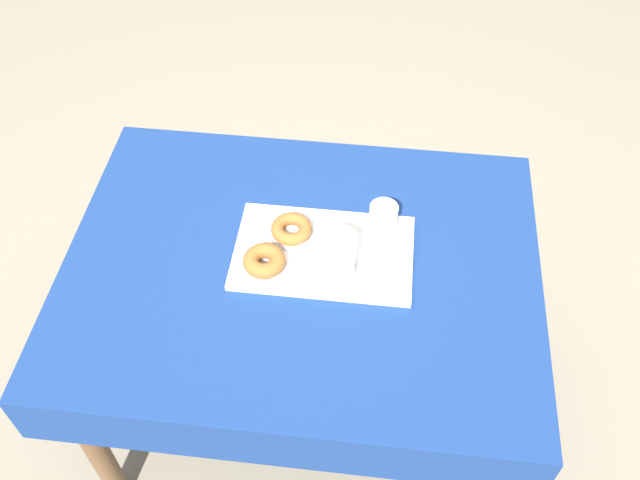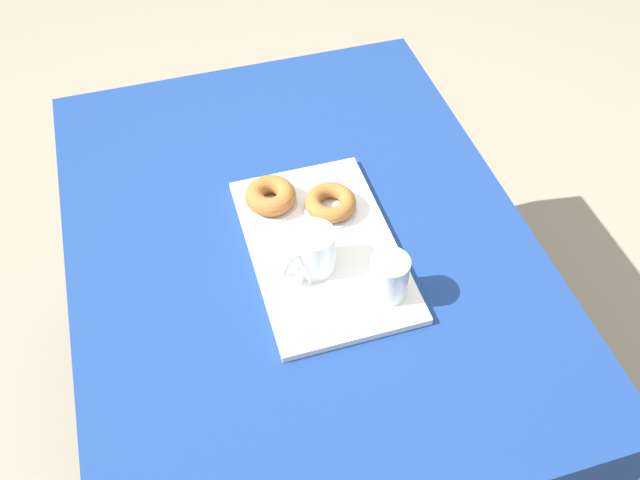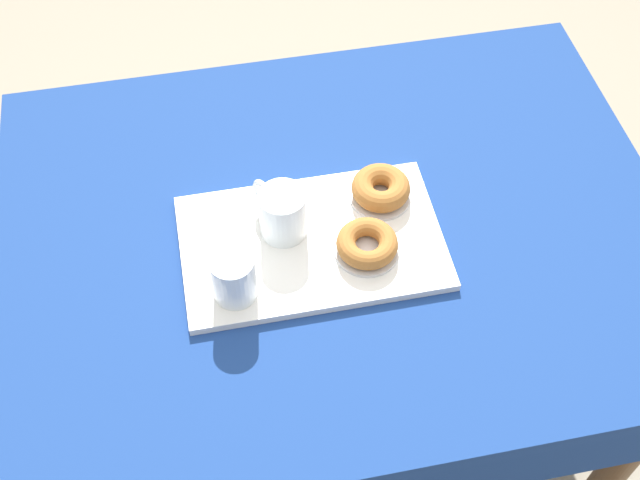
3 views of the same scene
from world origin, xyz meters
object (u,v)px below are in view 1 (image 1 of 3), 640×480
object	(u,v)px
tea_mug_left	(340,251)
donut_plate_right	(292,234)
dining_table	(302,286)
serving_tray	(324,253)
sugar_donut_left	(264,261)
sugar_donut_right	(291,229)
donut_plate_left	(265,267)
water_glass_near	(383,221)

from	to	relation	value
tea_mug_left	donut_plate_right	size ratio (longest dim) A/B	1.05
dining_table	serving_tray	distance (m)	0.13
tea_mug_left	donut_plate_right	world-z (taller)	tea_mug_left
tea_mug_left	sugar_donut_left	bearing A→B (deg)	11.86
dining_table	sugar_donut_right	xyz separation A→B (m)	(0.04, -0.08, 0.14)
donut_plate_left	sugar_donut_right	distance (m)	0.13
donut_plate_left	sugar_donut_left	xyz separation A→B (m)	(0.00, 0.00, 0.02)
tea_mug_left	donut_plate_left	size ratio (longest dim) A/B	1.05
dining_table	water_glass_near	xyz separation A→B (m)	(-0.20, -0.12, 0.16)
water_glass_near	donut_plate_left	bearing A→B (deg)	28.57
serving_tray	sugar_donut_left	xyz separation A→B (m)	(0.15, 0.07, 0.04)
donut_plate_left	serving_tray	bearing A→B (deg)	-153.12
donut_plate_right	serving_tray	bearing A→B (deg)	153.99
dining_table	sugar_donut_left	bearing A→B (deg)	22.01
serving_tray	water_glass_near	size ratio (longest dim) A/B	5.03
serving_tray	sugar_donut_right	world-z (taller)	sugar_donut_right
donut_plate_left	sugar_donut_left	size ratio (longest dim) A/B	1.05
tea_mug_left	sugar_donut_left	world-z (taller)	tea_mug_left
dining_table	tea_mug_left	xyz separation A→B (m)	(-0.10, -0.00, 0.16)
donut_plate_left	tea_mug_left	bearing A→B (deg)	-168.14
serving_tray	donut_plate_left	bearing A→B (deg)	26.88
dining_table	serving_tray	bearing A→B (deg)	-146.04
serving_tray	sugar_donut_right	bearing A→B (deg)	-26.01
sugar_donut_left	donut_plate_left	bearing A→B (deg)	0.00
water_glass_near	sugar_donut_left	distance (m)	0.34
dining_table	tea_mug_left	world-z (taller)	tea_mug_left
sugar_donut_right	tea_mug_left	bearing A→B (deg)	150.59
dining_table	donut_plate_left	size ratio (longest dim) A/B	10.82
dining_table	sugar_donut_right	bearing A→B (deg)	-66.08
serving_tray	water_glass_near	bearing A→B (deg)	-149.83
donut_plate_left	water_glass_near	bearing A→B (deg)	-151.43
donut_plate_right	sugar_donut_right	xyz separation A→B (m)	(0.00, 0.00, 0.02)
water_glass_near	donut_plate_right	distance (m)	0.25
tea_mug_left	sugar_donut_right	world-z (taller)	tea_mug_left
water_glass_near	tea_mug_left	bearing A→B (deg)	49.50
donut_plate_right	sugar_donut_left	bearing A→B (deg)	65.67
serving_tray	sugar_donut_right	xyz separation A→B (m)	(0.09, -0.04, 0.03)
donut_plate_left	donut_plate_right	world-z (taller)	same
dining_table	donut_plate_left	xyz separation A→B (m)	(0.09, 0.04, 0.12)
tea_mug_left	sugar_donut_right	size ratio (longest dim) A/B	1.11
serving_tray	tea_mug_left	bearing A→B (deg)	144.54
serving_tray	donut_plate_right	bearing A→B (deg)	-26.01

